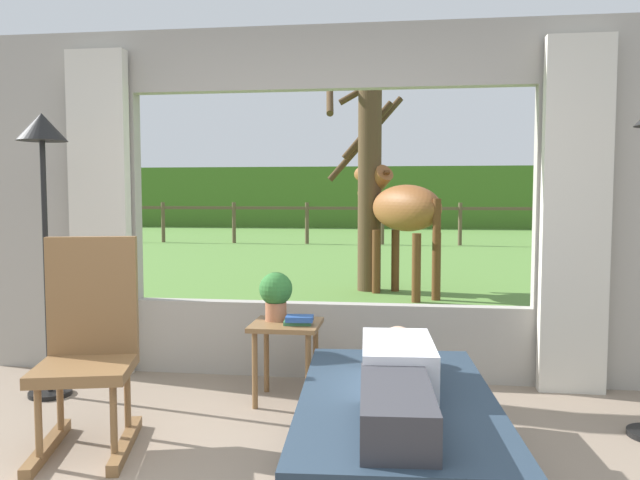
{
  "coord_description": "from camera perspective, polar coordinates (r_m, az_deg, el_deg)",
  "views": [
    {
      "loc": [
        0.54,
        -2.3,
        1.36
      ],
      "look_at": [
        0.0,
        1.8,
        1.05
      ],
      "focal_mm": 35.35,
      "sensor_mm": 36.0,
      "label": 1
    }
  ],
  "objects": [
    {
      "name": "horse",
      "position": [
        8.25,
        7.41,
        2.8
      ],
      "size": [
        1.4,
        1.63,
        1.73
      ],
      "rotation": [
        0.0,
        0.0,
        0.67
      ],
      "color": "brown",
      "rests_on": "outdoor_pasture_lawn"
    },
    {
      "name": "curtain_panel_left",
      "position": [
        4.95,
        -19.28,
        2.19
      ],
      "size": [
        0.44,
        0.1,
        2.4
      ],
      "primitive_type": "cube",
      "color": "beige",
      "rests_on": "ground_plane"
    },
    {
      "name": "distant_hill_ridge",
      "position": [
        25.3,
        6.33,
        3.85
      ],
      "size": [
        36.0,
        2.0,
        2.4
      ],
      "primitive_type": "cube",
      "color": "#446E26",
      "rests_on": "ground_plane"
    },
    {
      "name": "book_stack",
      "position": [
        4.05,
        -1.93,
        -7.26
      ],
      "size": [
        0.2,
        0.14,
        0.06
      ],
      "color": "#337247",
      "rests_on": "side_table"
    },
    {
      "name": "side_table",
      "position": [
        4.14,
        -3.07,
        -8.74
      ],
      "size": [
        0.44,
        0.44,
        0.52
      ],
      "color": "brown",
      "rests_on": "ground_plane"
    },
    {
      "name": "potted_plant",
      "position": [
        4.17,
        -4.02,
        -4.8
      ],
      "size": [
        0.22,
        0.22,
        0.32
      ],
      "color": "#9E6042",
      "rests_on": "side_table"
    },
    {
      "name": "rocking_chair",
      "position": [
        3.64,
        -20.19,
        -8.89
      ],
      "size": [
        0.61,
        0.77,
        1.12
      ],
      "rotation": [
        0.0,
        0.0,
        0.25
      ],
      "color": "brown",
      "rests_on": "ground_plane"
    },
    {
      "name": "reclining_person",
      "position": [
        2.95,
        7.0,
        -12.18
      ],
      "size": [
        0.38,
        1.44,
        0.22
      ],
      "rotation": [
        0.0,
        0.0,
        0.06
      ],
      "color": "silver",
      "rests_on": "recliner_sofa"
    },
    {
      "name": "back_wall_with_window",
      "position": [
        4.59,
        0.76,
        2.9
      ],
      "size": [
        5.2,
        0.12,
        2.55
      ],
      "color": "#9E998E",
      "rests_on": "ground_plane"
    },
    {
      "name": "recliner_sofa",
      "position": [
        3.1,
        6.96,
        -17.31
      ],
      "size": [
        1.0,
        1.75,
        0.42
      ],
      "rotation": [
        0.0,
        0.0,
        0.06
      ],
      "color": "black",
      "rests_on": "ground_plane"
    },
    {
      "name": "outdoor_pasture_lawn",
      "position": [
        15.52,
        5.51,
        -0.77
      ],
      "size": [
        36.0,
        21.68,
        0.02
      ],
      "primitive_type": "cube",
      "color": "#568438",
      "rests_on": "ground_plane"
    },
    {
      "name": "pasture_tree",
      "position": [
        8.7,
        4.43,
        6.67
      ],
      "size": [
        1.12,
        1.38,
        3.37
      ],
      "color": "#4C3823",
      "rests_on": "outdoor_pasture_lawn"
    },
    {
      "name": "curtain_panel_right",
      "position": [
        4.57,
        22.11,
        1.97
      ],
      "size": [
        0.44,
        0.1,
        2.4
      ],
      "primitive_type": "cube",
      "color": "beige",
      "rests_on": "ground_plane"
    },
    {
      "name": "pasture_fence_line",
      "position": [
        16.57,
        5.67,
        2.09
      ],
      "size": [
        16.1,
        0.1,
        1.1
      ],
      "color": "brown",
      "rests_on": "outdoor_pasture_lawn"
    },
    {
      "name": "floor_lamp_left",
      "position": [
        4.53,
        -23.78,
        5.92
      ],
      "size": [
        0.32,
        0.32,
        1.88
      ],
      "color": "black",
      "rests_on": "ground_plane"
    }
  ]
}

